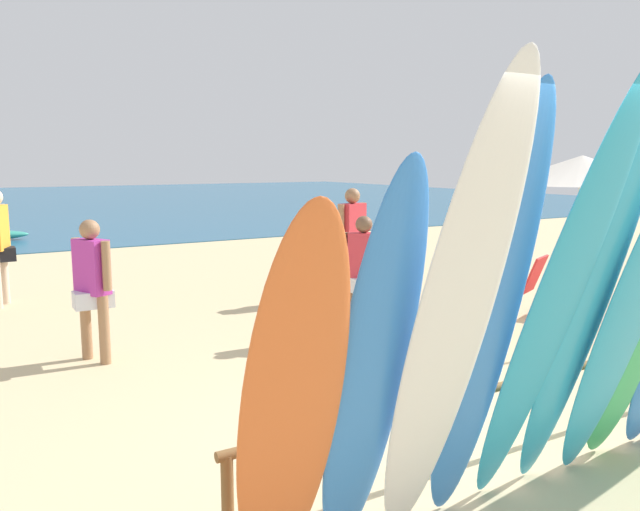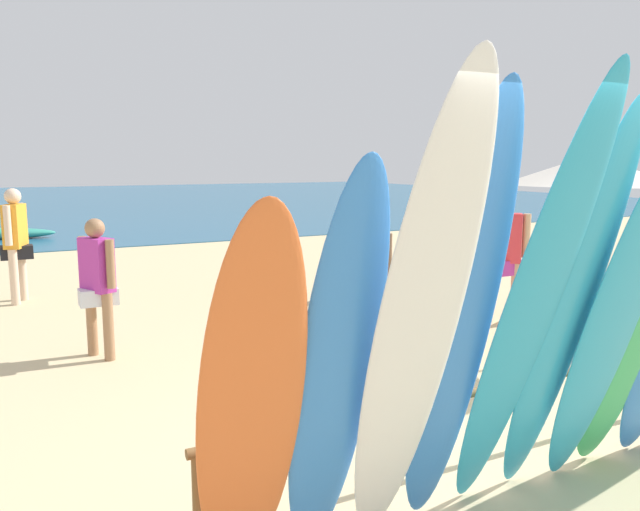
% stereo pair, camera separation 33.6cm
% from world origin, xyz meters
% --- Properties ---
extents(ground, '(60.00, 60.00, 0.00)m').
position_xyz_m(ground, '(0.00, 14.00, 0.00)').
color(ground, '#D3BC8C').
extents(ocean_water, '(60.00, 40.00, 0.02)m').
position_xyz_m(ocean_water, '(0.00, 32.75, 0.01)').
color(ocean_water, '#235B7F').
rests_on(ocean_water, ground).
extents(surfboard_rack, '(4.21, 0.07, 0.58)m').
position_xyz_m(surfboard_rack, '(0.00, 0.00, 0.48)').
color(surfboard_rack, brown).
rests_on(surfboard_rack, ground).
extents(surfboard_orange_0, '(0.56, 0.69, 2.01)m').
position_xyz_m(surfboard_orange_0, '(-1.94, -0.57, 1.01)').
color(surfboard_orange_0, orange).
rests_on(surfboard_orange_0, ground).
extents(surfboard_blue_1, '(0.51, 0.66, 2.19)m').
position_xyz_m(surfboard_blue_1, '(-1.48, -0.56, 1.09)').
color(surfboard_blue_1, '#337AD1').
rests_on(surfboard_blue_1, ground).
extents(surfboard_white_2, '(0.51, 0.91, 2.63)m').
position_xyz_m(surfboard_white_2, '(-1.11, -0.73, 1.32)').
color(surfboard_white_2, white).
rests_on(surfboard_white_2, ground).
extents(surfboard_blue_3, '(0.47, 0.74, 2.55)m').
position_xyz_m(surfboard_blue_3, '(-0.76, -0.61, 1.28)').
color(surfboard_blue_3, '#337AD1').
rests_on(surfboard_blue_3, ground).
extents(surfboard_teal_4, '(0.56, 1.01, 2.64)m').
position_xyz_m(surfboard_teal_4, '(-0.34, -0.72, 1.32)').
color(surfboard_teal_4, '#289EC6').
rests_on(surfboard_teal_4, ground).
extents(surfboard_teal_5, '(0.54, 0.85, 2.50)m').
position_xyz_m(surfboard_teal_5, '(0.05, -0.64, 1.25)').
color(surfboard_teal_5, '#289EC6').
rests_on(surfboard_teal_5, ground).
extents(surfboard_teal_6, '(0.63, 0.80, 2.34)m').
position_xyz_m(surfboard_teal_6, '(0.41, -0.68, 1.17)').
color(surfboard_teal_6, '#289EC6').
rests_on(surfboard_teal_6, ground).
extents(beachgoer_near_rack, '(0.40, 0.53, 1.53)m').
position_xyz_m(beachgoer_near_rack, '(-2.02, 3.81, 0.88)').
color(beachgoer_near_rack, '#9E704C').
rests_on(beachgoer_near_rack, ground).
extents(beachgoer_photographing, '(0.46, 0.38, 1.49)m').
position_xyz_m(beachgoer_photographing, '(0.98, 3.13, 0.86)').
color(beachgoer_photographing, brown).
rests_on(beachgoer_photographing, ground).
extents(beachgoer_midbeach, '(0.51, 0.46, 1.69)m').
position_xyz_m(beachgoer_midbeach, '(2.93, 2.92, 0.98)').
color(beachgoer_midbeach, tan).
rests_on(beachgoer_midbeach, ground).
extents(beachgoer_strolling, '(0.62, 0.35, 1.72)m').
position_xyz_m(beachgoer_strolling, '(2.06, 5.03, 0.99)').
color(beachgoer_strolling, '#9E704C').
rests_on(beachgoer_strolling, ground).
extents(beach_chair_red, '(0.72, 0.80, 0.83)m').
position_xyz_m(beach_chair_red, '(3.76, 2.73, 0.43)').
color(beach_chair_red, '#B7B7BC').
rests_on(beach_chair_red, ground).
extents(beach_umbrella, '(1.78, 1.78, 2.20)m').
position_xyz_m(beach_umbrella, '(2.68, 1.45, 2.04)').
color(beach_umbrella, silver).
rests_on(beach_umbrella, ground).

